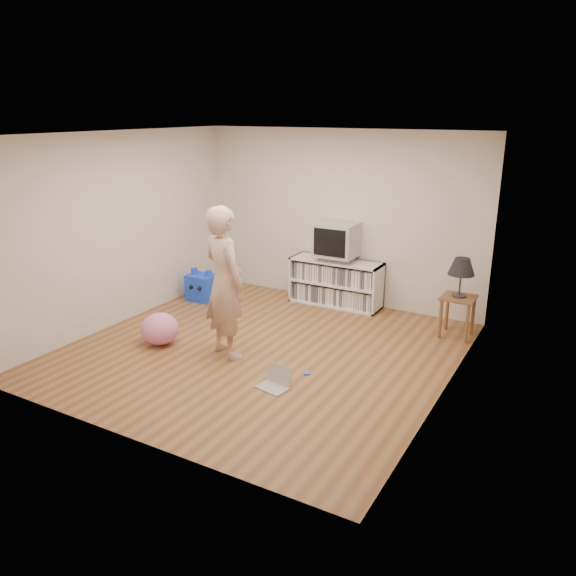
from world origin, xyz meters
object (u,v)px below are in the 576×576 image
Objects in this scene: dvd_deck at (337,258)px; side_table at (458,306)px; media_unit at (336,282)px; crt_tv at (337,239)px; person at (225,283)px; laptop at (276,381)px; plush_pink at (160,329)px; plush_blue at (202,287)px; table_lamp at (462,267)px.

side_table is at bearing -10.94° from dvd_deck.
crt_tv is at bearing -90.00° from media_unit.
dvd_deck is at bearing 90.00° from crt_tv.
person is (-2.29, -1.95, 0.50)m from side_table.
laptop is (0.95, -0.43, -0.85)m from person.
dvd_deck is at bearing 62.22° from plush_pink.
dvd_deck reaches higher than plush_blue.
media_unit is at bearing 90.00° from dvd_deck.
person reaches higher than media_unit.
plush_pink is (-1.31, -2.48, -0.82)m from crt_tv.
plush_blue is at bearing -156.30° from dvd_deck.
person reaches higher than table_lamp.
plush_blue is 1.75m from plush_pink.
plush_blue reaches higher than laptop.
table_lamp is (1.91, -0.37, 0.21)m from dvd_deck.
plush_blue is at bearing 152.78° from laptop.
crt_tv is 2.35m from person.
table_lamp is 3.92m from plush_pink.
table_lamp reaches higher than dvd_deck.
media_unit is 2.81× the size of plush_blue.
media_unit is 0.39m from dvd_deck.
dvd_deck is 0.95× the size of plush_pink.
dvd_deck is at bearing 169.06° from table_lamp.
plush_blue is (-2.47, 1.92, 0.15)m from laptop.
laptop is 0.76× the size of plush_blue.
plush_blue is at bearing -20.17° from person.
table_lamp reaches higher than side_table.
table_lamp is at bearing -10.94° from dvd_deck.
side_table is at bearing -10.85° from crt_tv.
dvd_deck is 2.85m from plush_pink.
plush_pink is (-3.22, -2.11, -0.21)m from side_table.
crt_tv is 1.09× the size of side_table.
dvd_deck is 1.97m from side_table.
media_unit reaches higher than plush_blue.
media_unit is 2.09m from plush_blue.
media_unit is 0.76× the size of person.
crt_tv is 1.60× the size of laptop.
dvd_deck reaches higher than media_unit.
dvd_deck is 2.36m from person.
crt_tv reaches higher than plush_pink.
crt_tv is at bearing 62.19° from plush_pink.
table_lamp is at bearing 4.55° from plush_blue.
person is (-0.38, -2.32, -0.10)m from crt_tv.
side_table is 1.16× the size of plush_pink.
table_lamp is (1.91, -0.37, -0.08)m from crt_tv.
side_table is 1.07× the size of table_lamp.
dvd_deck is 0.25× the size of person.
crt_tv is 1.17× the size of table_lamp.
table_lamp is 1.37× the size of laptop.
person reaches higher than crt_tv.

